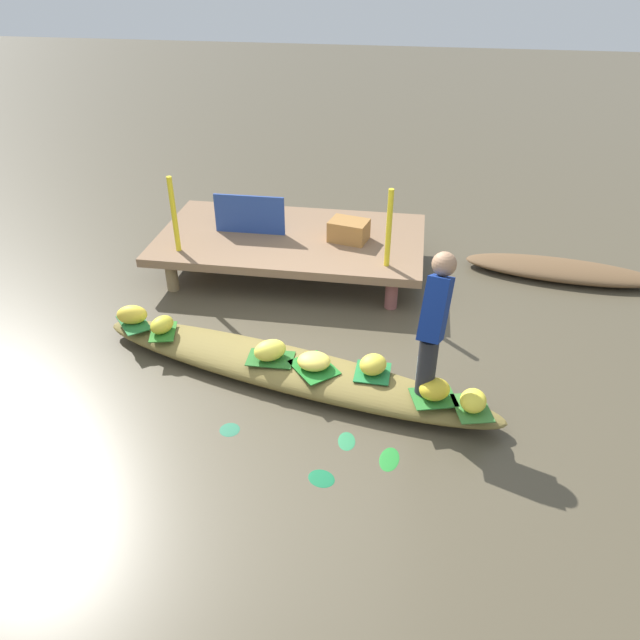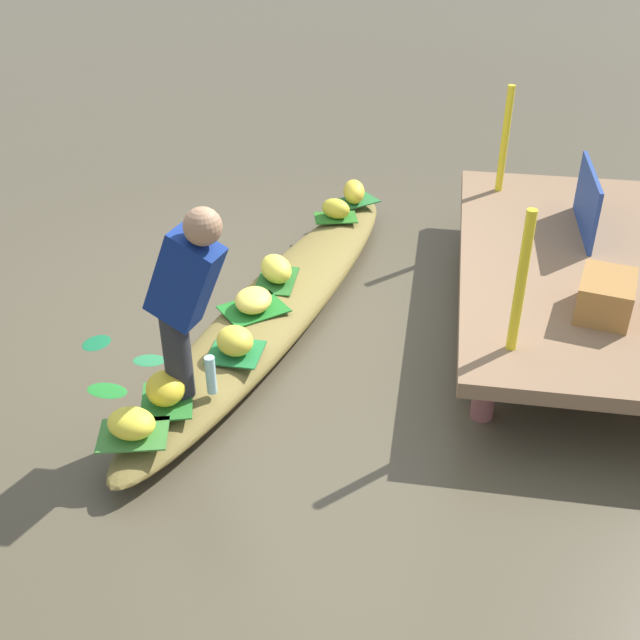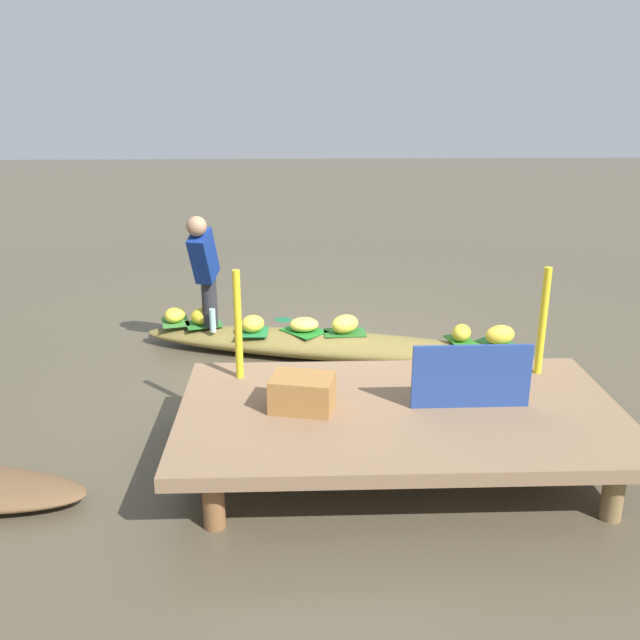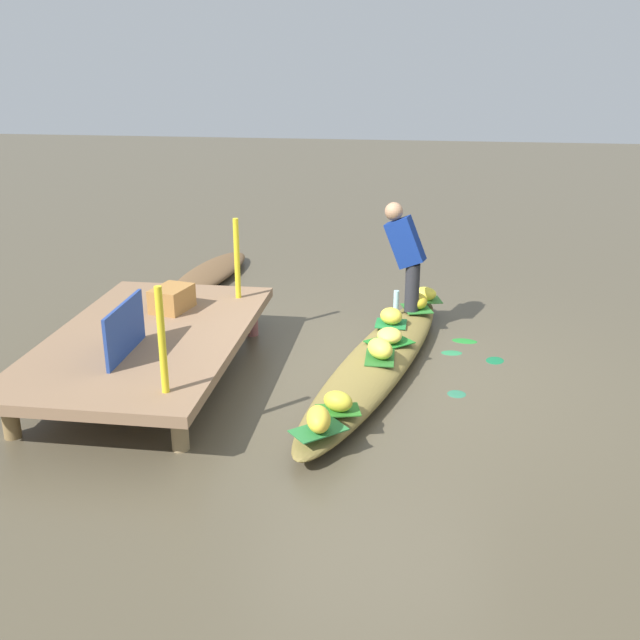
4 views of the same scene
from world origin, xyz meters
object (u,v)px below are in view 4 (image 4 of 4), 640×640
Objects in this scene: banana_bunch_5 at (390,335)px; banana_bunch_6 at (319,419)px; vendor_boat at (377,363)px; market_banner at (125,329)px; banana_bunch_4 at (425,294)px; produce_crate at (172,299)px; banana_bunch_1 at (417,301)px; banana_bunch_3 at (338,401)px; banana_bunch_0 at (391,316)px; banana_bunch_2 at (380,349)px; moored_boat at (210,273)px; water_bottle at (396,301)px; vendor_person at (405,251)px.

banana_bunch_6 is (-1.92, 0.45, 0.03)m from banana_bunch_5.
market_banner reaches higher than vendor_boat.
produce_crate is (-1.35, 2.61, 0.26)m from banana_bunch_4.
banana_bunch_3 is (-2.64, 0.60, -0.01)m from banana_bunch_1.
vendor_boat is at bearing -97.83° from produce_crate.
banana_bunch_6 is at bearing -178.40° from vendor_boat.
banana_bunch_0 is 0.84× the size of banana_bunch_6.
banana_bunch_1 is 0.86× the size of banana_bunch_2.
banana_bunch_2 is 1.18m from banana_bunch_3.
banana_bunch_2 is 0.43m from banana_bunch_5.
vendor_boat is 4.68× the size of market_banner.
banana_bunch_5 is 2.28m from produce_crate.
banana_bunch_5 is at bearing 166.52° from banana_bunch_1.
moored_boat is at bearing 4.50° from market_banner.
banana_bunch_3 is at bearing -102.17° from market_banner.
moored_boat is at bearing 25.52° from banana_bunch_6.
banana_bunch_6 is (-3.00, 0.71, 0.01)m from banana_bunch_1.
moored_boat is 8.92× the size of banana_bunch_3.
produce_crate is at bearing 117.32° from banana_bunch_4.
market_banner is at bearing 126.03° from vendor_boat.
banana_bunch_0 is at bearing -10.15° from banana_bunch_6.
moored_boat is at bearing 51.38° from banana_bunch_0.
water_bottle is 2.47m from produce_crate.
vendor_person is at bearing 147.50° from banana_bunch_4.
vendor_person is at bearing -9.74° from banana_bunch_3.
banana_bunch_0 is at bearing -53.74° from market_banner.
banana_bunch_4 is 0.76m from vendor_person.
banana_bunch_1 is at bearing -67.76° from produce_crate.
vendor_person reaches higher than vendor_boat.
vendor_boat is 15.80× the size of banana_bunch_3.
moored_boat is at bearing 67.50° from banana_bunch_4.
banana_bunch_6 is at bearing -112.95° from market_banner.
banana_bunch_2 reaches higher than vendor_boat.
banana_bunch_0 is 0.29× the size of market_banner.
market_banner is (-3.78, -0.33, 0.61)m from moored_boat.
banana_bunch_3 is at bearing 167.26° from banana_bunch_1.
vendor_boat is at bearing 164.89° from banana_bunch_4.
banana_bunch_6 is at bearing -147.54° from moored_boat.
water_bottle is at bearing -115.36° from moored_boat.
water_bottle is (0.41, -0.03, 0.03)m from banana_bunch_0.
banana_bunch_2 is (-3.03, -2.55, 0.25)m from moored_boat.
banana_bunch_6 is (-2.46, 0.44, 0.01)m from banana_bunch_0.
banana_bunch_6 is at bearing 166.55° from banana_bunch_4.
banana_bunch_5 is at bearing -91.02° from produce_crate.
banana_bunch_1 is 0.27m from water_bottle.
vendor_boat is 3.29× the size of vendor_person.
market_banner is (-1.17, 2.28, 0.39)m from banana_bunch_5.
market_banner is at bearing 132.40° from vendor_person.
banana_bunch_5 is at bearing -12.24° from banana_bunch_3.
banana_bunch_0 is 0.53m from banana_bunch_5.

